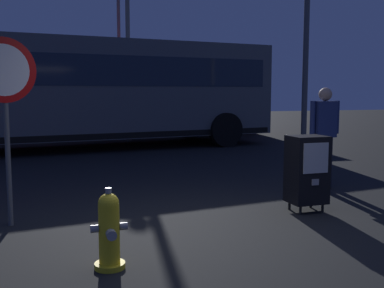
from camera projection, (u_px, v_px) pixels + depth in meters
The scene contains 9 objects.
ground_plane at pixel (200, 237), 5.09m from camera, with size 60.00×60.00×0.00m, color black.
fire_hydrant at pixel (109, 231), 4.16m from camera, with size 0.33×0.32×0.75m.
newspaper_box_primary at pixel (307, 169), 6.16m from camera, with size 0.48×0.42×1.02m.
stop_sign at pixel (5, 92), 5.36m from camera, with size 0.71×0.31×2.23m.
pedestrian at pixel (324, 131), 7.67m from camera, with size 0.55×0.22×1.67m.
bus_near at pixel (90, 88), 12.92m from camera, with size 10.72×3.74×3.00m.
bus_far at pixel (119, 89), 17.02m from camera, with size 10.69×3.56×3.00m.
street_light_near_left at pixel (127, 3), 14.62m from camera, with size 0.32×0.32×7.66m.
street_light_far_left at pixel (119, 34), 19.63m from camera, with size 0.32×0.32×6.97m.
Camera 1 is at (-1.63, -4.67, 1.60)m, focal length 43.16 mm.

